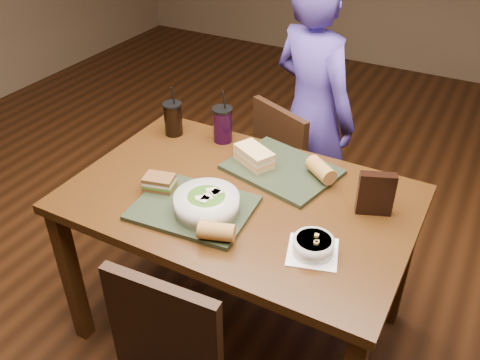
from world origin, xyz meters
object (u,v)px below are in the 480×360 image
object	(u,v)px
chair_far	(284,167)
chip_bag	(376,194)
diner	(312,114)
baguette_far	(321,170)
salad_bowl	(207,202)
dining_table	(240,214)
tray_near	(194,208)
baguette_near	(216,231)
soup_bowl	(313,245)
cup_cola	(173,119)
cup_berry	(223,124)
sandwich_near	(159,182)
sandwich_far	(254,156)
tray_far	(282,169)

from	to	relation	value
chair_far	chip_bag	size ratio (longest dim) A/B	4.99
diner	chip_bag	distance (m)	0.87
diner	baguette_far	distance (m)	0.66
salad_bowl	baguette_far	xyz separation A→B (m)	(0.28, 0.40, -0.01)
dining_table	diner	distance (m)	0.83
tray_near	baguette_far	world-z (taller)	baguette_far
baguette_near	tray_near	bearing A→B (deg)	145.54
chip_bag	soup_bowl	bearing A→B (deg)	-131.87
chair_far	cup_cola	bearing A→B (deg)	-134.39
tray_near	chip_bag	bearing A→B (deg)	27.11
cup_cola	tray_near	bearing A→B (deg)	-48.53
tray_near	cup_berry	xyz separation A→B (m)	(-0.16, 0.49, 0.07)
chair_far	cup_berry	distance (m)	0.53
tray_near	soup_bowl	distance (m)	0.47
chair_far	tray_near	world-z (taller)	chair_far
soup_bowl	cup_berry	size ratio (longest dim) A/B	0.83
chair_far	cup_berry	bearing A→B (deg)	-115.11
sandwich_near	baguette_near	world-z (taller)	baguette_near
tray_near	baguette_near	xyz separation A→B (m)	(0.17, -0.11, 0.04)
dining_table	soup_bowl	bearing A→B (deg)	-24.89
chair_far	sandwich_far	world-z (taller)	sandwich_far
cup_berry	sandwich_near	bearing A→B (deg)	-91.56
salad_bowl	baguette_near	world-z (taller)	salad_bowl
sandwich_far	cup_cola	world-z (taller)	cup_cola
soup_bowl	sandwich_near	distance (m)	0.65
sandwich_far	cup_cola	size ratio (longest dim) A/B	0.81
salad_bowl	cup_berry	distance (m)	0.55
sandwich_near	tray_far	bearing A→B (deg)	45.36
salad_bowl	cup_cola	world-z (taller)	cup_cola
diner	cup_berry	size ratio (longest dim) A/B	5.82
cup_cola	chip_bag	xyz separation A→B (m)	(0.97, -0.14, 0.01)
chair_far	tray_near	distance (m)	0.89
tray_near	sandwich_near	size ratio (longest dim) A/B	3.28
dining_table	cup_cola	world-z (taller)	cup_cola
dining_table	sandwich_far	xyz separation A→B (m)	(-0.05, 0.20, 0.14)
diner	tray_far	bearing A→B (deg)	123.84
dining_table	baguette_far	distance (m)	0.36
chair_far	tray_far	distance (m)	0.57
soup_bowl	sandwich_near	bearing A→B (deg)	176.38
tray_near	salad_bowl	size ratio (longest dim) A/B	1.80
dining_table	tray_near	size ratio (longest dim) A/B	3.10
cup_cola	soup_bowl	bearing A→B (deg)	-27.53
tray_near	soup_bowl	xyz separation A→B (m)	(0.47, -0.01, 0.02)
salad_bowl	dining_table	bearing A→B (deg)	74.62
diner	tray_near	xyz separation A→B (m)	(-0.07, -0.99, 0.04)
cup_berry	chair_far	bearing A→B (deg)	64.89
cup_berry	tray_near	bearing A→B (deg)	-71.93
tray_near	chip_bag	size ratio (longest dim) A/B	2.51
salad_bowl	cup_berry	bearing A→B (deg)	114.03
chair_far	salad_bowl	distance (m)	0.91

